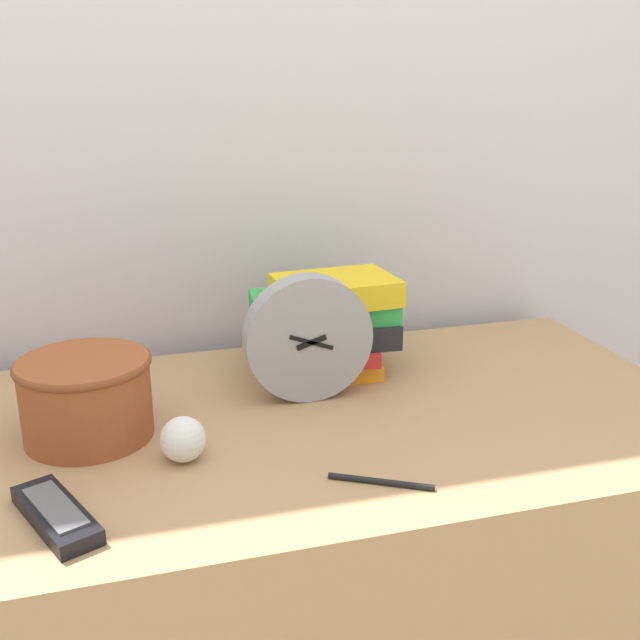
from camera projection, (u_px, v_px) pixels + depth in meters
wall_back at (213, 107)px, 1.34m from camera, size 6.00×0.04×2.40m
desk at (269, 629)px, 1.24m from camera, size 1.37×0.64×0.76m
desk_clock at (308, 338)px, 1.17m from camera, size 0.20×0.04×0.20m
book_stack at (328, 322)px, 1.28m from camera, size 0.25×0.20×0.17m
basket at (86, 395)px, 1.05m from camera, size 0.19×0.19×0.12m
tv_remote at (56, 514)px, 0.87m from camera, size 0.11×0.16×0.02m
crumpled_paper_ball at (183, 439)px, 1.00m from camera, size 0.06×0.06×0.06m
pen at (381, 482)px, 0.95m from camera, size 0.12×0.07×0.01m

